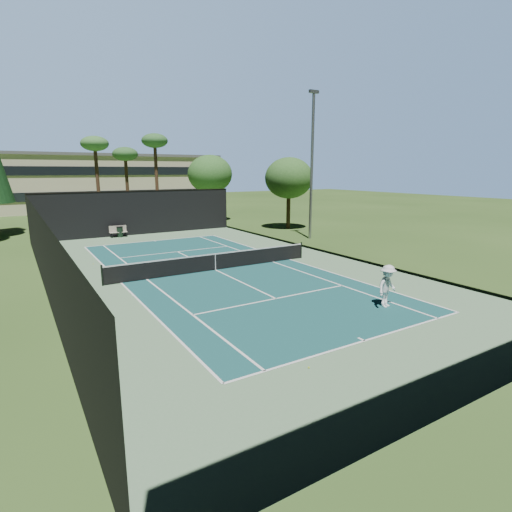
% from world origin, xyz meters
% --- Properties ---
extents(ground, '(160.00, 160.00, 0.00)m').
position_xyz_m(ground, '(0.00, 0.00, 0.00)').
color(ground, '#31511E').
rests_on(ground, ground).
extents(apron_slab, '(18.00, 32.00, 0.01)m').
position_xyz_m(apron_slab, '(0.00, 0.00, 0.01)').
color(apron_slab, '#618A60').
rests_on(apron_slab, ground).
extents(court_surface, '(10.97, 23.77, 0.01)m').
position_xyz_m(court_surface, '(0.00, 0.00, 0.01)').
color(court_surface, '#184F4F').
rests_on(court_surface, ground).
extents(court_lines, '(11.07, 23.87, 0.01)m').
position_xyz_m(court_lines, '(0.00, 0.00, 0.02)').
color(court_lines, white).
rests_on(court_lines, ground).
extents(tennis_net, '(12.90, 0.10, 1.10)m').
position_xyz_m(tennis_net, '(0.00, 0.00, 0.56)').
color(tennis_net, black).
rests_on(tennis_net, ground).
extents(fence, '(18.04, 32.05, 4.03)m').
position_xyz_m(fence, '(0.00, 0.06, 2.01)').
color(fence, black).
rests_on(fence, ground).
extents(player, '(1.32, 0.93, 1.86)m').
position_xyz_m(player, '(3.51, -9.78, 0.93)').
color(player, white).
rests_on(player, ground).
extents(tennis_ball_a, '(0.07, 0.07, 0.07)m').
position_xyz_m(tennis_ball_a, '(-2.89, -12.41, 0.03)').
color(tennis_ball_a, '#BBD02F').
rests_on(tennis_ball_a, ground).
extents(tennis_ball_b, '(0.07, 0.07, 0.07)m').
position_xyz_m(tennis_ball_b, '(-0.18, 3.82, 0.04)').
color(tennis_ball_b, '#BAD730').
rests_on(tennis_ball_b, ground).
extents(tennis_ball_c, '(0.06, 0.06, 0.06)m').
position_xyz_m(tennis_ball_c, '(2.89, 3.16, 0.03)').
color(tennis_ball_c, yellow).
rests_on(tennis_ball_c, ground).
extents(tennis_ball_d, '(0.06, 0.06, 0.06)m').
position_xyz_m(tennis_ball_d, '(-5.97, 5.37, 0.03)').
color(tennis_ball_d, '#CED430').
rests_on(tennis_ball_d, ground).
extents(park_bench, '(1.50, 0.45, 1.02)m').
position_xyz_m(park_bench, '(-2.12, 15.52, 0.55)').
color(park_bench, beige).
rests_on(park_bench, ground).
extents(trash_bin, '(0.56, 0.56, 0.95)m').
position_xyz_m(trash_bin, '(-1.99, 15.44, 0.48)').
color(trash_bin, black).
rests_on(trash_bin, ground).
extents(palm_a, '(2.80, 2.80, 9.32)m').
position_xyz_m(palm_a, '(-2.00, 24.00, 8.19)').
color(palm_a, '#482E1F').
rests_on(palm_a, ground).
extents(palm_b, '(2.80, 2.80, 8.42)m').
position_xyz_m(palm_b, '(1.50, 26.00, 7.36)').
color(palm_b, '#422C1C').
rests_on(palm_b, ground).
extents(palm_c, '(2.80, 2.80, 9.77)m').
position_xyz_m(palm_c, '(4.00, 23.00, 8.60)').
color(palm_c, '#4B2F20').
rests_on(palm_c, ground).
extents(decid_tree_a, '(5.12, 5.12, 7.62)m').
position_xyz_m(decid_tree_a, '(10.00, 22.00, 5.42)').
color(decid_tree_a, '#44321D').
rests_on(decid_tree_a, ground).
extents(decid_tree_b, '(4.80, 4.80, 7.14)m').
position_xyz_m(decid_tree_b, '(14.00, 12.00, 5.08)').
color(decid_tree_b, '#3F2D1B').
rests_on(decid_tree_b, ground).
extents(campus_building, '(40.50, 12.50, 8.30)m').
position_xyz_m(campus_building, '(0.00, 45.98, 4.21)').
color(campus_building, beige).
rests_on(campus_building, ground).
extents(light_pole, '(0.90, 0.25, 12.22)m').
position_xyz_m(light_pole, '(12.00, 6.00, 6.46)').
color(light_pole, '#95979D').
rests_on(light_pole, ground).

